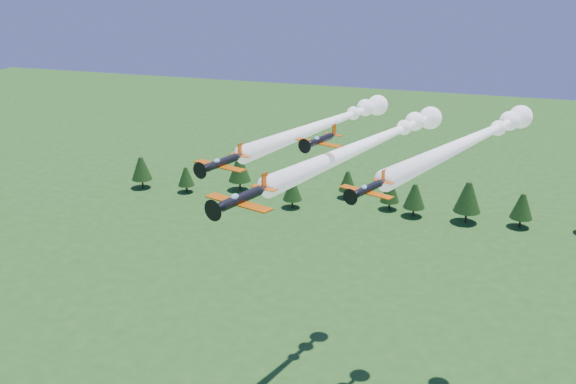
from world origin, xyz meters
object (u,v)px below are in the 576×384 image
(plane_right, at_px, (477,137))
(plane_slot, at_px, (320,140))
(plane_left, at_px, (331,122))
(plane_lead, at_px, (375,140))

(plane_right, distance_m, plane_slot, 23.84)
(plane_right, bearing_deg, plane_left, -177.11)
(plane_left, distance_m, plane_right, 24.48)
(plane_lead, distance_m, plane_left, 14.95)
(plane_left, bearing_deg, plane_lead, -33.74)
(plane_lead, bearing_deg, plane_right, 33.51)
(plane_slot, bearing_deg, plane_right, 55.72)
(plane_lead, relative_size, plane_left, 1.08)
(plane_lead, bearing_deg, plane_slot, -97.01)
(plane_left, bearing_deg, plane_slot, -62.12)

